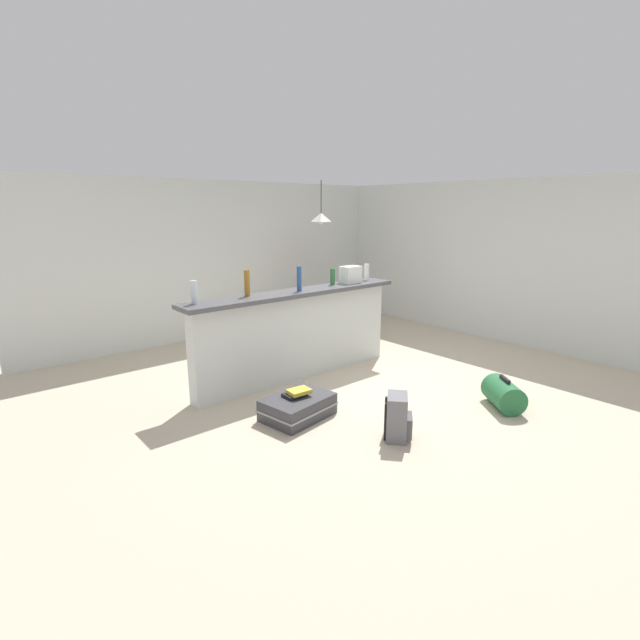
{
  "coord_description": "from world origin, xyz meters",
  "views": [
    {
      "loc": [
        -3.83,
        -3.83,
        2.07
      ],
      "look_at": [
        -0.05,
        0.62,
        0.66
      ],
      "focal_mm": 26.07,
      "sensor_mm": 36.0,
      "label": 1
    }
  ],
  "objects_px": {
    "bottle_green": "(333,277)",
    "bottle_white": "(366,272)",
    "bottle_blue": "(299,279)",
    "suitcase_flat_charcoal": "(298,407)",
    "pendant_lamp": "(321,217)",
    "dining_table": "(327,295)",
    "backpack_grey": "(398,418)",
    "book_stack": "(297,393)",
    "grocery_bag": "(351,274)",
    "dining_chair_near_partition": "(349,309)",
    "bottle_amber": "(247,283)",
    "bottle_clear": "(194,292)",
    "duffel_bag_green": "(503,394)"
  },
  "relations": [
    {
      "from": "dining_table",
      "to": "dining_chair_near_partition",
      "type": "bearing_deg",
      "value": -96.8
    },
    {
      "from": "suitcase_flat_charcoal",
      "to": "bottle_green",
      "type": "bearing_deg",
      "value": 36.13
    },
    {
      "from": "bottle_white",
      "to": "suitcase_flat_charcoal",
      "type": "xyz_separation_m",
      "value": [
        -1.95,
        -0.96,
        -1.1
      ]
    },
    {
      "from": "bottle_white",
      "to": "grocery_bag",
      "type": "relative_size",
      "value": 0.86
    },
    {
      "from": "dining_chair_near_partition",
      "to": "pendant_lamp",
      "type": "bearing_deg",
      "value": 91.79
    },
    {
      "from": "bottle_clear",
      "to": "grocery_bag",
      "type": "height_order",
      "value": "bottle_clear"
    },
    {
      "from": "bottle_clear",
      "to": "duffel_bag_green",
      "type": "relative_size",
      "value": 0.43
    },
    {
      "from": "bottle_amber",
      "to": "bottle_blue",
      "type": "height_order",
      "value": "bottle_blue"
    },
    {
      "from": "bottle_amber",
      "to": "duffel_bag_green",
      "type": "distance_m",
      "value": 3.03
    },
    {
      "from": "grocery_bag",
      "to": "book_stack",
      "type": "xyz_separation_m",
      "value": [
        -1.62,
        -0.92,
        -0.96
      ]
    },
    {
      "from": "bottle_green",
      "to": "suitcase_flat_charcoal",
      "type": "xyz_separation_m",
      "value": [
        -1.34,
        -0.98,
        -1.1
      ]
    },
    {
      "from": "bottle_amber",
      "to": "pendant_lamp",
      "type": "bearing_deg",
      "value": 31.24
    },
    {
      "from": "duffel_bag_green",
      "to": "bottle_green",
      "type": "bearing_deg",
      "value": 101.8
    },
    {
      "from": "bottle_clear",
      "to": "pendant_lamp",
      "type": "relative_size",
      "value": 0.35
    },
    {
      "from": "bottle_blue",
      "to": "bottle_green",
      "type": "relative_size",
      "value": 1.42
    },
    {
      "from": "bottle_blue",
      "to": "pendant_lamp",
      "type": "bearing_deg",
      "value": 42.7
    },
    {
      "from": "bottle_amber",
      "to": "dining_table",
      "type": "relative_size",
      "value": 0.27
    },
    {
      "from": "bottle_amber",
      "to": "dining_table",
      "type": "xyz_separation_m",
      "value": [
        2.37,
        1.32,
        -0.6
      ]
    },
    {
      "from": "bottle_green",
      "to": "pendant_lamp",
      "type": "height_order",
      "value": "pendant_lamp"
    },
    {
      "from": "pendant_lamp",
      "to": "suitcase_flat_charcoal",
      "type": "relative_size",
      "value": 0.8
    },
    {
      "from": "bottle_amber",
      "to": "book_stack",
      "type": "distance_m",
      "value": 1.39
    },
    {
      "from": "bottle_amber",
      "to": "suitcase_flat_charcoal",
      "type": "xyz_separation_m",
      "value": [
        -0.06,
        -0.99,
        -1.14
      ]
    },
    {
      "from": "bottle_white",
      "to": "pendant_lamp",
      "type": "distance_m",
      "value": 1.63
    },
    {
      "from": "grocery_bag",
      "to": "pendant_lamp",
      "type": "xyz_separation_m",
      "value": [
        0.71,
        1.43,
        0.71
      ]
    },
    {
      "from": "suitcase_flat_charcoal",
      "to": "backpack_grey",
      "type": "relative_size",
      "value": 2.07
    },
    {
      "from": "pendant_lamp",
      "to": "book_stack",
      "type": "relative_size",
      "value": 2.64
    },
    {
      "from": "dining_table",
      "to": "suitcase_flat_charcoal",
      "type": "relative_size",
      "value": 1.27
    },
    {
      "from": "bottle_amber",
      "to": "bottle_green",
      "type": "xyz_separation_m",
      "value": [
        1.28,
        -0.01,
        -0.04
      ]
    },
    {
      "from": "bottle_blue",
      "to": "dining_table",
      "type": "distance_m",
      "value": 2.33
    },
    {
      "from": "bottle_green",
      "to": "grocery_bag",
      "type": "bearing_deg",
      "value": -7.97
    },
    {
      "from": "duffel_bag_green",
      "to": "book_stack",
      "type": "xyz_separation_m",
      "value": [
        -1.8,
        1.25,
        0.1
      ]
    },
    {
      "from": "bottle_amber",
      "to": "dining_table",
      "type": "bearing_deg",
      "value": 29.23
    },
    {
      "from": "suitcase_flat_charcoal",
      "to": "duffel_bag_green",
      "type": "distance_m",
      "value": 2.18
    },
    {
      "from": "bottle_blue",
      "to": "suitcase_flat_charcoal",
      "type": "distance_m",
      "value": 1.6
    },
    {
      "from": "bottle_white",
      "to": "book_stack",
      "type": "distance_m",
      "value": 2.36
    },
    {
      "from": "bottle_green",
      "to": "bottle_white",
      "type": "xyz_separation_m",
      "value": [
        0.61,
        -0.02,
        0.01
      ]
    },
    {
      "from": "book_stack",
      "to": "dining_table",
      "type": "bearing_deg",
      "value": 43.47
    },
    {
      "from": "backpack_grey",
      "to": "book_stack",
      "type": "distance_m",
      "value": 1.05
    },
    {
      "from": "bottle_blue",
      "to": "bottle_amber",
      "type": "bearing_deg",
      "value": 169.27
    },
    {
      "from": "bottle_clear",
      "to": "bottle_green",
      "type": "relative_size",
      "value": 1.15
    },
    {
      "from": "dining_chair_near_partition",
      "to": "book_stack",
      "type": "relative_size",
      "value": 3.56
    },
    {
      "from": "bottle_green",
      "to": "book_stack",
      "type": "distance_m",
      "value": 1.9
    },
    {
      "from": "grocery_bag",
      "to": "dining_table",
      "type": "bearing_deg",
      "value": 59.8
    },
    {
      "from": "bottle_clear",
      "to": "bottle_white",
      "type": "bearing_deg",
      "value": -0.39
    },
    {
      "from": "bottle_clear",
      "to": "bottle_white",
      "type": "xyz_separation_m",
      "value": [
        2.53,
        -0.02,
        -0.01
      ]
    },
    {
      "from": "bottle_green",
      "to": "bottle_clear",
      "type": "bearing_deg",
      "value": -179.88
    },
    {
      "from": "duffel_bag_green",
      "to": "backpack_grey",
      "type": "bearing_deg",
      "value": 168.36
    },
    {
      "from": "bottle_green",
      "to": "grocery_bag",
      "type": "height_order",
      "value": "grocery_bag"
    },
    {
      "from": "suitcase_flat_charcoal",
      "to": "book_stack",
      "type": "distance_m",
      "value": 0.15
    },
    {
      "from": "bottle_clear",
      "to": "book_stack",
      "type": "xyz_separation_m",
      "value": [
        0.59,
        -0.95,
        -0.97
      ]
    }
  ]
}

